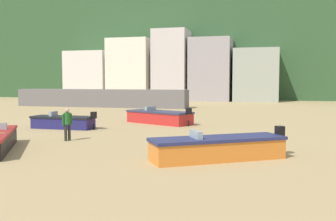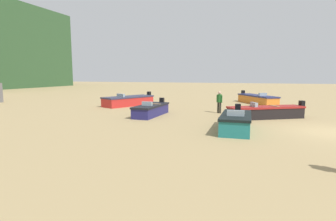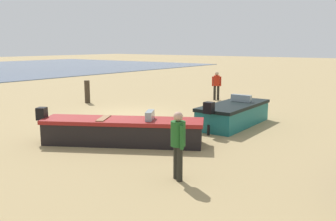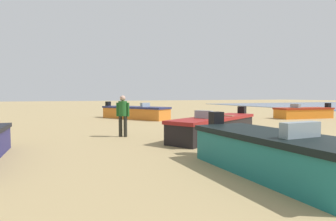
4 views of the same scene
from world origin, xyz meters
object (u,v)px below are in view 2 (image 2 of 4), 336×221
Objects in this scene: boat_teal_1 at (236,122)px; boat_black_4 at (266,112)px; boat_navy_0 at (151,110)px; boat_orange_3 at (257,99)px; boat_red_2 at (128,101)px; beach_walker_distant at (219,100)px.

boat_teal_1 reaches higher than boat_black_4.
boat_navy_0 is 12.70m from boat_orange_3.
boat_red_2 reaches higher than boat_teal_1.
boat_red_2 is at bearing -6.91° from boat_orange_3.
boat_red_2 is at bearing -40.67° from boat_teal_1.
boat_red_2 reaches higher than boat_orange_3.
boat_red_2 is (8.39, 10.32, 0.01)m from boat_teal_1.
boat_red_2 reaches higher than boat_black_4.
beach_walker_distant reaches higher than boat_teal_1.
boat_navy_0 is 0.83× the size of boat_orange_3.
boat_black_4 is (1.22, -7.61, 0.01)m from boat_navy_0.
boat_orange_3 is at bearing -128.30° from boat_red_2.
boat_teal_1 is 2.52× the size of beach_walker_distant.
boat_black_4 is at bearing -172.11° from boat_red_2.
boat_orange_3 reaches higher than boat_navy_0.
beach_walker_distant is at bearing -169.06° from boat_red_2.
boat_navy_0 is 0.85× the size of boat_black_4.
boat_teal_1 is 0.79× the size of boat_red_2.
beach_walker_distant is (1.54, 3.25, 0.54)m from boat_black_4.
boat_teal_1 is 0.81× the size of boat_black_4.
beach_walker_distant is (2.75, -4.36, 0.55)m from boat_navy_0.
boat_red_2 is (5.01, 4.28, 0.05)m from boat_navy_0.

